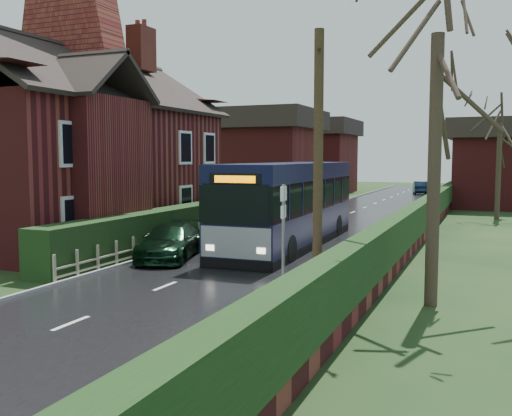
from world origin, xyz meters
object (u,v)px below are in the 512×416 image
at_px(car_green, 170,242).
at_px(bus_stop_sign, 283,228).
at_px(bus, 289,205).
at_px(brick_house, 76,143).
at_px(car_silver, 234,230).
at_px(telegraph_pole, 318,171).

relative_size(car_green, bus_stop_sign, 1.42).
distance_m(bus, bus_stop_sign, 10.12).
xyz_separation_m(car_green, bus_stop_sign, (6.25, -5.05, 1.40)).
relative_size(brick_house, car_silver, 3.91).
bearing_deg(bus, bus_stop_sign, -72.83).
bearing_deg(brick_house, car_silver, 10.20).
xyz_separation_m(brick_house, car_silver, (7.23, 1.30, -3.74)).
relative_size(bus_stop_sign, telegraph_pole, 0.46).
relative_size(bus, telegraph_pole, 1.72).
bearing_deg(car_silver, bus_stop_sign, -63.54).
bearing_deg(telegraph_pole, bus, 96.56).
relative_size(car_silver, telegraph_pole, 0.55).
distance_m(brick_house, bus, 10.06).
bearing_deg(brick_house, bus, 10.79).
height_order(brick_house, car_silver, brick_house).
bearing_deg(car_silver, bus, 7.90).
distance_m(brick_house, car_green, 7.96).
xyz_separation_m(car_silver, telegraph_pole, (6.30, -8.86, 2.78)).
bearing_deg(bus_stop_sign, telegraph_pole, 6.49).
height_order(bus, bus_stop_sign, bus).
height_order(brick_house, bus, brick_house).
bearing_deg(telegraph_pole, brick_house, 134.28).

